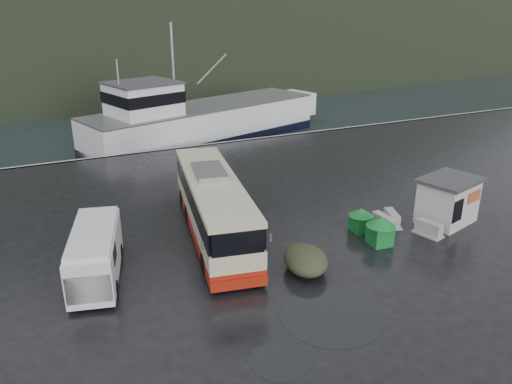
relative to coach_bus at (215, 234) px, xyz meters
name	(u,v)px	position (x,y,z in m)	size (l,w,h in m)	color
ground	(259,255)	(1.14, -3.16, 0.00)	(160.00, 160.00, 0.00)	black
harbor_water	(62,53)	(1.14, 106.84, 0.00)	(300.00, 180.00, 0.02)	black
quay_edge	(157,151)	(1.14, 16.84, 0.00)	(160.00, 0.60, 1.50)	#999993
headland	(58,26)	(11.14, 246.84, 0.00)	(780.00, 540.00, 570.00)	black
coach_bus	(215,234)	(0.00, 0.00, 0.00)	(2.98, 11.86, 3.35)	beige
white_van	(99,277)	(-6.29, -2.02, 0.00)	(1.97, 5.71, 2.38)	silver
waste_bin_left	(379,244)	(7.20, -4.64, 0.00)	(1.08, 1.08, 1.51)	#136F2A
waste_bin_right	(360,231)	(7.23, -2.94, 0.00)	(0.96, 0.96, 1.33)	#136F2A
dome_tent	(305,270)	(2.46, -5.34, 0.00)	(1.96, 2.75, 1.08)	#333821
ticket_kiosk	(445,222)	(12.30, -3.93, 0.00)	(3.30, 2.50, 2.58)	beige
jersey_barrier_a	(391,225)	(9.29, -3.00, 0.00)	(0.77, 1.53, 0.77)	#999993
jersey_barrier_b	(428,235)	(10.23, -4.83, 0.00)	(0.77, 1.55, 0.77)	#999993
jersey_barrier_c	(382,227)	(8.65, -3.05, 0.00)	(0.73, 1.45, 0.73)	#999993
fishing_trawler	(205,126)	(7.55, 23.20, 0.00)	(28.44, 6.22, 11.38)	silver
puddles	(322,325)	(0.95, -9.20, 0.01)	(6.15, 4.57, 0.01)	black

